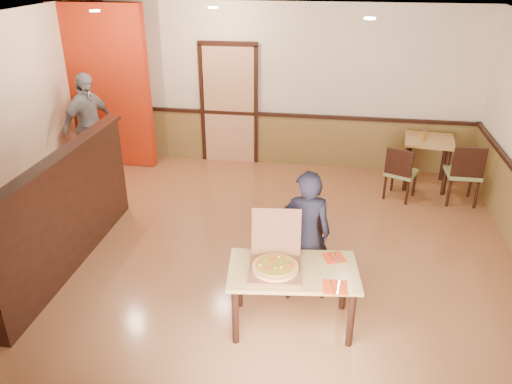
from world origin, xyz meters
The scene contains 23 objects.
floor centered at (0.00, 0.00, 0.00)m, with size 7.00×7.00×0.00m, color #A3653F.
ceiling centered at (0.00, 0.00, 2.80)m, with size 7.00×7.00×0.00m, color black.
wall_back centered at (0.00, 3.50, 1.40)m, with size 7.00×7.00×0.00m, color beige.
wainscot_back centered at (0.00, 3.47, 0.45)m, with size 7.00×0.04×0.90m, color olive.
chair_rail_back centered at (0.00, 3.45, 0.92)m, with size 7.00×0.06×0.06m, color black.
back_door centered at (-0.80, 3.46, 1.05)m, with size 0.90×0.06×2.10m, color tan.
booth_partition centered at (-2.00, -0.20, 0.74)m, with size 0.20×3.10×1.44m.
red_accent_panel centered at (-2.90, 3.00, 1.40)m, with size 1.60×0.20×2.78m, color #AC250C.
spot_a centered at (-2.30, 1.80, 2.78)m, with size 0.14×0.14×0.02m, color beige.
spot_b centered at (-0.80, 2.50, 2.78)m, with size 0.14×0.14×0.02m, color beige.
spot_c centered at (1.40, 1.50, 2.78)m, with size 0.14×0.14×0.02m, color beige.
main_table centered at (0.75, -0.91, 0.58)m, with size 1.35×0.88×0.68m.
diner_chair centered at (0.81, -0.19, 0.51)m, with size 0.54×0.54×0.94m.
side_chair_left centered at (2.12, 2.28, 0.47)m, with size 0.56×0.56×0.86m.
side_chair_right centered at (3.05, 2.27, 0.53)m, with size 0.48×0.48×0.97m.
side_table centered at (2.59, 2.89, 0.63)m, with size 0.83×0.83×0.81m.
diner centered at (0.84, -0.33, 0.75)m, with size 0.55×0.36×1.50m, color black.
passerby centered at (-3.00, 2.45, 0.89)m, with size 1.04×0.43×1.77m, color gray.
pizza_box centered at (0.58, -0.93, 0.75)m, with size 0.55×0.63×0.53m.
pizza centered at (0.58, -0.98, 0.74)m, with size 0.46×0.46×0.03m, color #EE9C56.
napkin_near centered at (1.16, -1.15, 0.69)m, with size 0.24×0.24×0.01m.
napkin_far centered at (1.14, -0.64, 0.69)m, with size 0.27×0.27×0.01m.
condiment centered at (2.49, 2.83, 0.88)m, with size 0.06×0.06×0.15m, color brown.
Camera 1 is at (1.04, -5.02, 3.50)m, focal length 35.00 mm.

